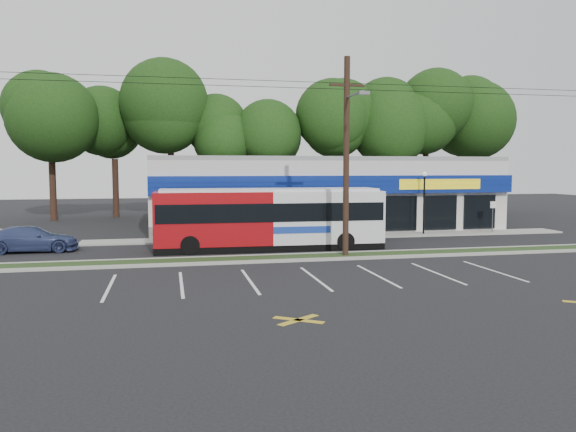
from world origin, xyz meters
The scene contains 15 objects.
ground centered at (0.00, 0.00, 0.00)m, with size 120.00×120.00×0.00m, color black.
grass_strip centered at (0.00, 1.00, 0.06)m, with size 40.00×1.60×0.12m, color #1E3114.
curb_south centered at (0.00, 0.15, 0.07)m, with size 40.00×0.25×0.14m, color #9E9E93.
curb_north centered at (0.00, 1.85, 0.07)m, with size 40.00×0.25×0.14m, color #9E9E93.
sidewalk centered at (5.00, 9.00, 0.05)m, with size 32.00×2.20×0.10m, color #9E9E93.
strip_mall centered at (5.50, 15.91, 2.65)m, with size 25.00×12.55×5.30m.
utility_pole centered at (2.83, 0.93, 5.41)m, with size 50.00×2.77×10.00m.
lamp_post centered at (11.00, 8.80, 2.67)m, with size 0.30×0.30×4.25m.
sign_post centered at (16.00, 8.57, 1.56)m, with size 0.45×0.10×2.23m.
tree_line centered at (4.00, 26.00, 8.42)m, with size 46.76×6.76×11.83m.
metrobus centered at (-0.27, 4.50, 1.79)m, with size 12.64×2.95×3.38m.
car_dark centered at (4.82, 7.03, 0.86)m, with size 2.03×5.05×1.72m, color black.
car_blue centered at (-13.00, 6.26, 0.69)m, with size 1.95×4.79×1.39m, color navy.
pedestrian_a centered at (6.45, 8.50, 0.94)m, with size 0.69×0.45×1.88m, color silver.
pedestrian_b centered at (2.00, 6.47, 0.87)m, with size 0.84×0.66×1.74m, color beige.
Camera 1 is at (-5.71, -25.96, 4.54)m, focal length 35.00 mm.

